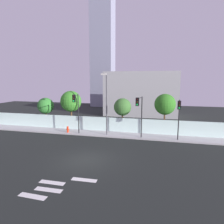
{
  "coord_description": "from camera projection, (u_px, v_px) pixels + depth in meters",
  "views": [
    {
      "loc": [
        6.0,
        -15.2,
        6.79
      ],
      "look_at": [
        0.75,
        6.5,
        3.19
      ],
      "focal_mm": 31.93,
      "sensor_mm": 36.0,
      "label": 1
    }
  ],
  "objects": [
    {
      "name": "ground_plane",
      "position": [
        86.0,
        160.0,
        17.05
      ],
      "size": [
        80.0,
        80.0,
        0.0
      ],
      "primitive_type": "plane",
      "color": "black"
    },
    {
      "name": "sidewalk",
      "position": [
        109.0,
        134.0,
        24.91
      ],
      "size": [
        36.0,
        2.4,
        0.15
      ],
      "primitive_type": "cube",
      "color": "#AAAAAA",
      "rests_on": "ground"
    },
    {
      "name": "perimeter_wall",
      "position": [
        112.0,
        124.0,
        25.99
      ],
      "size": [
        36.0,
        0.18,
        1.8
      ],
      "primitive_type": "cube",
      "color": "silver",
      "rests_on": "sidewalk"
    },
    {
      "name": "crosswalk_marking",
      "position": [
        55.0,
        187.0,
        12.79
      ],
      "size": [
        4.06,
        3.05,
        0.01
      ],
      "color": "silver",
      "rests_on": "ground"
    },
    {
      "name": "traffic_light_left",
      "position": [
        76.0,
        106.0,
        24.14
      ],
      "size": [
        0.38,
        1.17,
        4.93
      ],
      "color": "black",
      "rests_on": "sidewalk"
    },
    {
      "name": "traffic_light_center",
      "position": [
        179.0,
        112.0,
        21.35
      ],
      "size": [
        0.36,
        1.27,
        4.49
      ],
      "color": "black",
      "rests_on": "sidewalk"
    },
    {
      "name": "traffic_light_right",
      "position": [
        139.0,
        109.0,
        22.05
      ],
      "size": [
        0.61,
        1.77,
        4.78
      ],
      "color": "black",
      "rests_on": "sidewalk"
    },
    {
      "name": "street_lamp_curbside",
      "position": [
        106.0,
        99.0,
        23.53
      ],
      "size": [
        0.64,
        2.31,
        7.4
      ],
      "color": "#4C4C51",
      "rests_on": "sidewalk"
    },
    {
      "name": "fire_hydrant",
      "position": [
        68.0,
        129.0,
        25.47
      ],
      "size": [
        0.44,
        0.26,
        0.81
      ],
      "color": "red",
      "rests_on": "sidewalk"
    },
    {
      "name": "roadside_tree_leftmost",
      "position": [
        46.0,
        106.0,
        28.97
      ],
      "size": [
        2.33,
        2.33,
        4.24
      ],
      "color": "brown",
      "rests_on": "ground"
    },
    {
      "name": "roadside_tree_midleft",
      "position": [
        71.0,
        101.0,
        27.92
      ],
      "size": [
        2.92,
        2.92,
        5.29
      ],
      "color": "brown",
      "rests_on": "ground"
    },
    {
      "name": "roadside_tree_midright",
      "position": [
        123.0,
        107.0,
        26.3
      ],
      "size": [
        2.32,
        2.32,
        4.42
      ],
      "color": "brown",
      "rests_on": "ground"
    },
    {
      "name": "roadside_tree_rightmost",
      "position": [
        165.0,
        104.0,
        24.96
      ],
      "size": [
        2.64,
        2.64,
        5.09
      ],
      "color": "brown",
      "rests_on": "ground"
    },
    {
      "name": "low_building_distant",
      "position": [
        141.0,
        94.0,
        38.37
      ],
      "size": [
        13.66,
        6.0,
        8.34
      ],
      "primitive_type": "cube",
      "color": "#A7A7A7",
      "rests_on": "ground"
    },
    {
      "name": "tower_on_skyline",
      "position": [
        103.0,
        52.0,
        50.93
      ],
      "size": [
        5.49,
        5.0,
        27.63
      ],
      "primitive_type": "cube",
      "color": "gray",
      "rests_on": "ground"
    }
  ]
}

